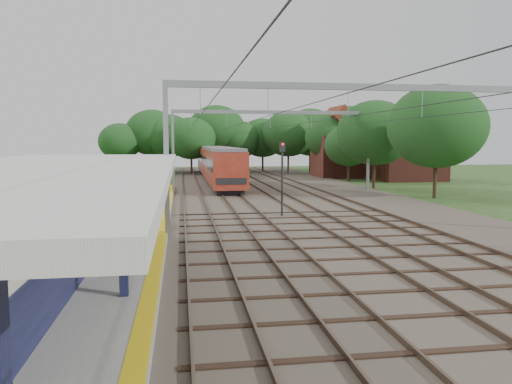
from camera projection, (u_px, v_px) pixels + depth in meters
ballast_bed at (292, 198)px, 38.18m from camera, size 18.00×90.00×0.10m
platform at (106, 243)px, 20.72m from camera, size 5.00×52.00×0.35m
yellow_stripe at (161, 237)px, 21.03m from camera, size 0.45×52.00×0.01m
station_building at (13, 228)px, 13.44m from camera, size 3.41×18.00×3.40m
canopy at (44, 171)px, 12.46m from camera, size 6.40×20.00×3.44m
rail_tracks at (260, 197)px, 37.80m from camera, size 11.80×88.00×0.15m
catenary_system at (299, 124)px, 32.90m from camera, size 17.22×88.00×7.00m
tree_band at (245, 137)px, 64.34m from camera, size 31.72×30.88×8.82m
house_near at (408, 154)px, 56.15m from camera, size 7.00×6.12×7.89m
house_far at (348, 151)px, 61.29m from camera, size 8.00×6.12×8.66m
person at (149, 212)px, 21.84m from camera, size 0.79×0.60×1.92m
bicycle at (131, 226)px, 20.56m from camera, size 1.83×1.04×1.06m
train at (216, 162)px, 55.84m from camera, size 2.82×35.09×3.71m
signal_post at (282, 170)px, 28.47m from camera, size 0.32×0.28×4.34m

